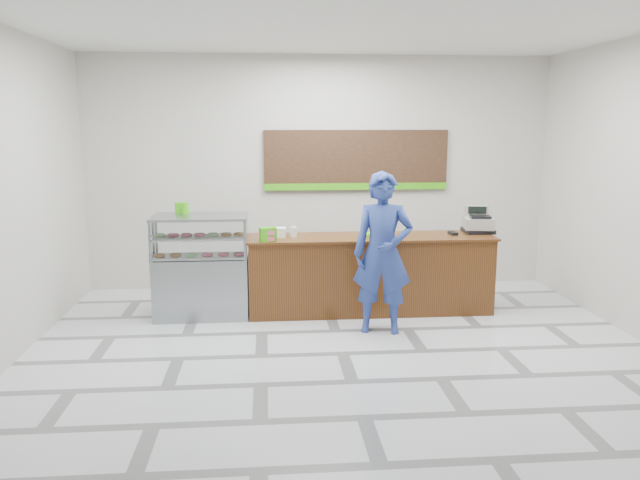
{
  "coord_description": "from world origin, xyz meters",
  "views": [
    {
      "loc": [
        -0.8,
        -6.46,
        2.48
      ],
      "look_at": [
        -0.18,
        0.9,
        1.11
      ],
      "focal_mm": 35.0,
      "sensor_mm": 36.0,
      "label": 1
    }
  ],
  "objects": [
    {
      "name": "floor",
      "position": [
        0.0,
        0.0,
        0.0
      ],
      "size": [
        7.0,
        7.0,
        0.0
      ],
      "primitive_type": "plane",
      "color": "silver",
      "rests_on": "ground"
    },
    {
      "name": "back_wall",
      "position": [
        0.0,
        3.0,
        1.75
      ],
      "size": [
        7.0,
        0.0,
        7.0
      ],
      "primitive_type": "plane",
      "rotation": [
        1.57,
        0.0,
        0.0
      ],
      "color": "beige",
      "rests_on": "floor"
    },
    {
      "name": "ceiling",
      "position": [
        0.0,
        0.0,
        3.5
      ],
      "size": [
        7.0,
        7.0,
        0.0
      ],
      "primitive_type": "plane",
      "rotation": [
        3.14,
        0.0,
        0.0
      ],
      "color": "silver",
      "rests_on": "back_wall"
    },
    {
      "name": "sales_counter",
      "position": [
        0.55,
        1.55,
        0.52
      ],
      "size": [
        3.26,
        0.76,
        1.03
      ],
      "color": "#593211",
      "rests_on": "floor"
    },
    {
      "name": "display_case",
      "position": [
        -1.67,
        1.55,
        0.68
      ],
      "size": [
        1.22,
        0.72,
        1.33
      ],
      "color": "gray",
      "rests_on": "floor"
    },
    {
      "name": "menu_board",
      "position": [
        0.55,
        2.96,
        1.93
      ],
      "size": [
        2.8,
        0.06,
        0.9
      ],
      "color": "black",
      "rests_on": "back_wall"
    },
    {
      "name": "cash_register",
      "position": [
        2.05,
        1.7,
        1.16
      ],
      "size": [
        0.43,
        0.45,
        0.36
      ],
      "rotation": [
        0.0,
        0.0,
        -0.16
      ],
      "color": "black",
      "rests_on": "sales_counter"
    },
    {
      "name": "card_terminal",
      "position": [
        1.66,
        1.55,
        1.05
      ],
      "size": [
        0.1,
        0.17,
        0.04
      ],
      "primitive_type": "cube",
      "rotation": [
        0.0,
        0.0,
        0.11
      ],
      "color": "black",
      "rests_on": "sales_counter"
    },
    {
      "name": "serving_tray",
      "position": [
        0.67,
        1.64,
        1.04
      ],
      "size": [
        0.37,
        0.27,
        0.02
      ],
      "rotation": [
        0.0,
        0.0,
        -0.03
      ],
      "color": "#38C602",
      "rests_on": "sales_counter"
    },
    {
      "name": "napkin_box",
      "position": [
        -0.65,
        1.57,
        1.09
      ],
      "size": [
        0.16,
        0.16,
        0.12
      ],
      "primitive_type": "cube",
      "rotation": [
        0.0,
        0.0,
        -0.07
      ],
      "color": "white",
      "rests_on": "sales_counter"
    },
    {
      "name": "straw_cup",
      "position": [
        -0.47,
        1.56,
        1.1
      ],
      "size": [
        0.09,
        0.09,
        0.13
      ],
      "primitive_type": "cylinder",
      "color": "silver",
      "rests_on": "sales_counter"
    },
    {
      "name": "promo_box",
      "position": [
        -0.8,
        1.28,
        1.12
      ],
      "size": [
        0.23,
        0.18,
        0.18
      ],
      "primitive_type": "cube",
      "rotation": [
        0.0,
        0.0,
        0.29
      ],
      "color": "#40B110",
      "rests_on": "sales_counter"
    },
    {
      "name": "donut_decal",
      "position": [
        0.74,
        1.52,
        1.03
      ],
      "size": [
        0.14,
        0.14,
        0.0
      ],
      "primitive_type": "cylinder",
      "color": "#E35671",
      "rests_on": "sales_counter"
    },
    {
      "name": "green_cup_left",
      "position": [
        -1.97,
        1.83,
        1.4
      ],
      "size": [
        0.09,
        0.09,
        0.14
      ],
      "primitive_type": "cylinder",
      "color": "#40B110",
      "rests_on": "display_case"
    },
    {
      "name": "green_cup_right",
      "position": [
        -1.87,
        1.74,
        1.4
      ],
      "size": [
        0.1,
        0.1,
        0.15
      ],
      "primitive_type": "cylinder",
      "color": "#40B110",
      "rests_on": "display_case"
    },
    {
      "name": "customer",
      "position": [
        0.56,
        0.73,
        0.97
      ],
      "size": [
        0.79,
        0.6,
        1.94
      ],
      "primitive_type": "imported",
      "rotation": [
        0.0,
        0.0,
        -0.2
      ],
      "color": "navy",
      "rests_on": "floor"
    }
  ]
}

